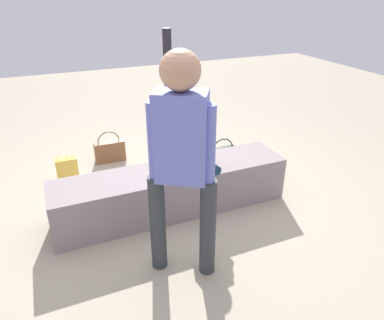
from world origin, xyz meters
TOP-DOWN VIEW (x-y plane):
  - ground_plane at (0.00, 0.00)m, footprint 12.00×12.00m
  - concrete_ledge at (0.00, 0.00)m, footprint 2.04×0.44m
  - child_seated at (0.25, -0.01)m, footprint 0.28×0.33m
  - adult_standing at (-0.19, -0.71)m, footprint 0.40×0.32m
  - cake_plate at (-0.00, -0.01)m, footprint 0.22×0.22m
  - gift_bag at (-0.81, 0.80)m, footprint 0.20×0.12m
  - railing_post at (0.60, 1.77)m, footprint 0.36×0.36m
  - water_bottle_near_gift at (0.23, 1.14)m, footprint 0.06×0.06m
  - water_bottle_far_side at (-0.18, 0.59)m, footprint 0.07×0.07m
  - party_cup_red at (0.79, 1.12)m, footprint 0.09×0.09m
  - cake_box_white at (0.31, 0.86)m, footprint 0.32×0.33m
  - handbag_black_leather at (0.75, 0.51)m, footprint 0.33×0.15m
  - handbag_brown_canvas at (-0.32, 1.19)m, footprint 0.33×0.12m

SIDE VIEW (x-z plane):
  - ground_plane at x=0.00m, z-range 0.00..0.00m
  - cake_box_white at x=0.31m, z-range 0.00..0.11m
  - party_cup_red at x=0.79m, z-range 0.00..0.12m
  - water_bottle_far_side at x=-0.18m, z-range -0.01..0.18m
  - water_bottle_near_gift at x=0.23m, z-range -0.01..0.22m
  - handbag_brown_canvas at x=-0.32m, z-range -0.05..0.30m
  - handbag_black_leather at x=0.75m, z-range -0.05..0.31m
  - gift_bag at x=-0.81m, z-range -0.02..0.33m
  - concrete_ledge at x=0.00m, z-range 0.00..0.40m
  - cake_plate at x=0.00m, z-range 0.39..0.46m
  - railing_post at x=0.60m, z-range -0.15..1.19m
  - child_seated at x=0.25m, z-range 0.37..0.86m
  - adult_standing at x=-0.19m, z-range 0.16..1.68m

